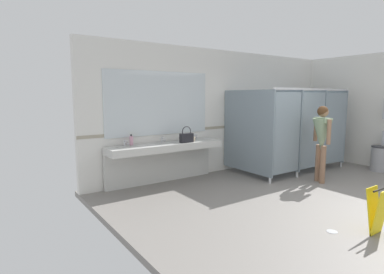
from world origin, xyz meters
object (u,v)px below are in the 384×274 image
(person_standing, at_px, (322,135))
(paper_cup, at_px, (194,139))
(handbag, at_px, (187,137))
(soap_dispenser, at_px, (131,141))
(wet_floor_sign, at_px, (377,211))
(trash_bin, at_px, (380,159))

(person_standing, xyz_separation_m, paper_cup, (-2.10, 1.59, -0.10))
(handbag, distance_m, soap_dispenser, 1.12)
(person_standing, xyz_separation_m, handbag, (-2.31, 1.54, -0.04))
(paper_cup, height_order, wet_floor_sign, paper_cup)
(trash_bin, height_order, handbag, handbag)
(paper_cup, relative_size, wet_floor_sign, 0.16)
(trash_bin, xyz_separation_m, paper_cup, (-4.15, 1.84, 0.59))
(soap_dispenser, xyz_separation_m, paper_cup, (1.29, -0.25, -0.05))
(handbag, bearing_deg, person_standing, -33.74)
(trash_bin, xyz_separation_m, person_standing, (-2.05, 0.25, 0.69))
(soap_dispenser, bearing_deg, handbag, -15.23)
(trash_bin, height_order, wet_floor_sign, wet_floor_sign)
(trash_bin, height_order, paper_cup, paper_cup)
(person_standing, height_order, wet_floor_sign, person_standing)
(person_standing, relative_size, soap_dispenser, 7.40)
(trash_bin, distance_m, person_standing, 2.18)
(person_standing, height_order, paper_cup, person_standing)
(trash_bin, xyz_separation_m, handbag, (-4.36, 1.79, 0.65))
(paper_cup, distance_m, wet_floor_sign, 3.54)
(soap_dispenser, bearing_deg, paper_cup, -10.86)
(person_standing, bearing_deg, wet_floor_sign, -130.95)
(trash_bin, height_order, soap_dispenser, soap_dispenser)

